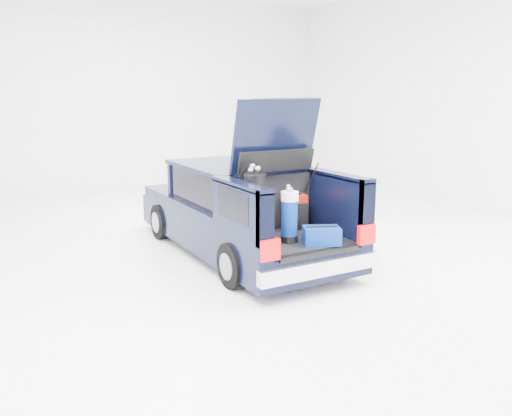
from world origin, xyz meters
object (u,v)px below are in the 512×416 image
car (238,211)px  red_suitcase (295,212)px  blue_golf_bag (289,216)px  blue_duffel (322,236)px  black_golf_bag (254,207)px

car → red_suitcase: size_ratio=8.69×
red_suitcase → blue_golf_bag: bearing=-123.7°
blue_golf_bag → blue_duffel: blue_golf_bag is taller
blue_duffel → black_golf_bag: bearing=163.6°
car → blue_golf_bag: (-0.11, -1.71, 0.28)m
black_golf_bag → blue_golf_bag: 0.48m
car → blue_golf_bag: bearing=-93.8°
car → black_golf_bag: (-0.48, -1.42, 0.39)m
red_suitcase → blue_duffel: red_suitcase is taller
blue_golf_bag → black_golf_bag: bearing=157.2°
blue_golf_bag → blue_duffel: bearing=-27.8°
blue_golf_bag → car: bearing=101.9°
red_suitcase → blue_duffel: (-0.11, -0.81, -0.14)m
blue_golf_bag → red_suitcase: bearing=66.4°
black_golf_bag → red_suitcase: bearing=24.3°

